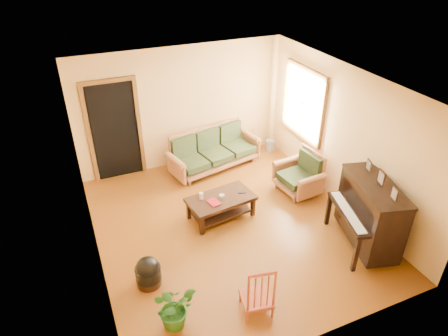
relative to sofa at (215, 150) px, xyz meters
name	(u,v)px	position (x,y,z in m)	size (l,w,h in m)	color
floor	(230,226)	(-0.52, -1.98, -0.43)	(5.00, 5.00, 0.00)	#5C300C
doorway	(115,132)	(-1.97, 0.50, 0.59)	(1.08, 0.16, 2.05)	black
window	(304,103)	(1.69, -0.68, 1.07)	(0.12, 1.36, 1.46)	white
sofa	(215,150)	(0.00, 0.00, 0.00)	(2.01, 0.84, 0.86)	#975C37
coffee_table	(221,207)	(-0.56, -1.68, -0.22)	(1.18, 0.64, 0.43)	black
armchair	(298,173)	(1.16, -1.52, -0.01)	(0.80, 0.84, 0.84)	#975C37
piano	(370,215)	(1.37, -3.28, 0.16)	(0.79, 1.34, 1.18)	black
footstool	(148,275)	(-2.17, -2.74, -0.25)	(0.38, 0.38, 0.36)	black
red_chair	(257,287)	(-0.92, -3.78, 0.01)	(0.41, 0.45, 0.88)	maroon
leaning_frame	(247,140)	(0.99, 0.42, -0.16)	(0.41, 0.09, 0.54)	#AE883A
ceramic_crock	(270,145)	(1.50, 0.21, -0.30)	(0.21, 0.21, 0.26)	#2F508D
potted_plant	(174,308)	(-2.02, -3.56, -0.12)	(0.56, 0.48, 0.62)	#235C1A
book	(210,204)	(-0.83, -1.80, 0.01)	(0.18, 0.24, 0.02)	maroon
candle	(201,196)	(-0.90, -1.58, 0.06)	(0.07, 0.07, 0.13)	white
glass_jar	(222,196)	(-0.55, -1.69, 0.03)	(0.09, 0.09, 0.06)	silver
remote	(242,193)	(-0.15, -1.70, 0.01)	(0.14, 0.04, 0.01)	black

